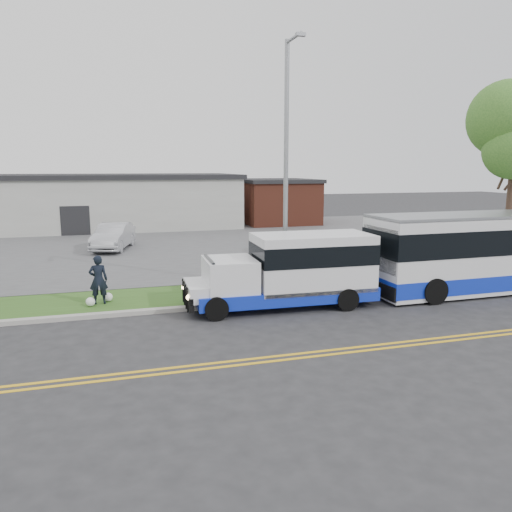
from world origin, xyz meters
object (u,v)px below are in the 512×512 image
object	(u,v)px
shuttle_bus	(294,268)
pedestrian	(98,280)
transit_bus	(500,251)
parked_car_a	(113,236)
streetlight_near	(287,159)

from	to	relation	value
shuttle_bus	pedestrian	bearing A→B (deg)	166.16
transit_bus	parked_car_a	distance (m)	20.65
shuttle_bus	pedestrian	distance (m)	6.99
shuttle_bus	pedestrian	size ratio (longest dim) A/B	3.87
streetlight_near	pedestrian	world-z (taller)	streetlight_near
transit_bus	parked_car_a	xyz separation A→B (m)	(-14.95, 14.22, -0.70)
streetlight_near	parked_car_a	bearing A→B (deg)	118.20
transit_bus	pedestrian	bearing A→B (deg)	172.36
shuttle_bus	transit_bus	distance (m)	8.91
streetlight_near	transit_bus	world-z (taller)	streetlight_near
transit_bus	pedestrian	world-z (taller)	transit_bus
shuttle_bus	parked_car_a	size ratio (longest dim) A/B	1.45
shuttle_bus	streetlight_near	bearing A→B (deg)	80.49
streetlight_near	shuttle_bus	bearing A→B (deg)	-101.61
streetlight_near	transit_bus	size ratio (longest dim) A/B	0.84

